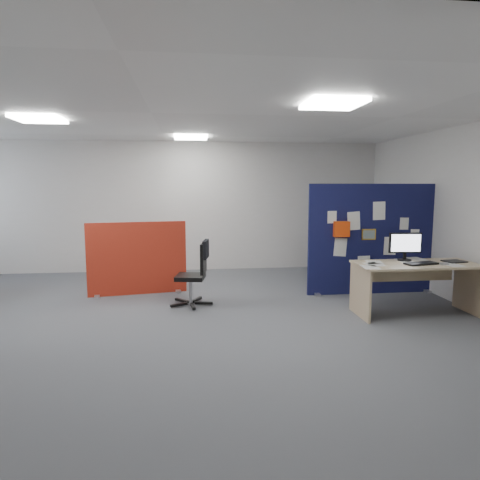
{
  "coord_description": "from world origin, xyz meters",
  "views": [
    {
      "loc": [
        0.46,
        -5.56,
        1.81
      ],
      "look_at": [
        1.19,
        0.65,
        1.0
      ],
      "focal_mm": 32.0,
      "sensor_mm": 36.0,
      "label": 1
    }
  ],
  "objects": [
    {
      "name": "floor",
      "position": [
        0.0,
        0.0,
        0.0
      ],
      "size": [
        9.0,
        9.0,
        0.0
      ],
      "primitive_type": "plane",
      "color": "#505257",
      "rests_on": "ground"
    },
    {
      "name": "paper_tray",
      "position": [
        4.16,
        -0.02,
        0.74
      ],
      "size": [
        0.31,
        0.27,
        0.01
      ],
      "primitive_type": "cube",
      "rotation": [
        0.0,
        0.0,
        0.18
      ],
      "color": "black",
      "rests_on": "main_desk"
    },
    {
      "name": "office_chair",
      "position": [
        0.55,
        0.76,
        0.56
      ],
      "size": [
        0.65,
        0.64,
        0.98
      ],
      "rotation": [
        0.0,
        0.0,
        -0.18
      ],
      "color": "black",
      "rests_on": "floor"
    },
    {
      "name": "wall_back",
      "position": [
        0.0,
        3.5,
        1.35
      ],
      "size": [
        9.0,
        0.02,
        2.7
      ],
      "primitive_type": "cube",
      "color": "silver",
      "rests_on": "floor"
    },
    {
      "name": "mouse",
      "position": [
        3.88,
        -0.22,
        0.74
      ],
      "size": [
        0.1,
        0.06,
        0.03
      ],
      "primitive_type": "cube",
      "rotation": [
        0.0,
        0.0,
        0.0
      ],
      "color": "#A1A0A6",
      "rests_on": "main_desk"
    },
    {
      "name": "ceiling",
      "position": [
        0.0,
        0.0,
        2.7
      ],
      "size": [
        9.0,
        7.0,
        0.02
      ],
      "primitive_type": "cube",
      "color": "white",
      "rests_on": "wall_back"
    },
    {
      "name": "red_divider",
      "position": [
        -0.41,
        1.54,
        0.59
      ],
      "size": [
        1.6,
        0.3,
        1.21
      ],
      "rotation": [
        0.0,
        0.0,
        0.16
      ],
      "color": "#AF2616",
      "rests_on": "floor"
    },
    {
      "name": "ceiling_lights",
      "position": [
        0.33,
        0.67,
        2.67
      ],
      "size": [
        4.1,
        4.1,
        0.04
      ],
      "color": "white",
      "rests_on": "ceiling"
    },
    {
      "name": "wall_right",
      "position": [
        4.5,
        0.0,
        1.35
      ],
      "size": [
        0.02,
        7.0,
        2.7
      ],
      "primitive_type": "cube",
      "color": "silver",
      "rests_on": "floor"
    },
    {
      "name": "keyboard",
      "position": [
        3.59,
        -0.15,
        0.74
      ],
      "size": [
        0.48,
        0.27,
        0.02
      ],
      "primitive_type": "cube",
      "rotation": [
        0.0,
        0.0,
        0.2
      ],
      "color": "black",
      "rests_on": "main_desk"
    },
    {
      "name": "navy_divider",
      "position": [
        3.46,
        1.15,
        0.91
      ],
      "size": [
        2.22,
        0.3,
        1.83
      ],
      "color": "#11103C",
      "rests_on": "floor"
    },
    {
      "name": "main_desk",
      "position": [
        3.58,
        -0.02,
        0.56
      ],
      "size": [
        1.67,
        0.74,
        0.73
      ],
      "color": "tan",
      "rests_on": "floor"
    },
    {
      "name": "desk_papers",
      "position": [
        3.34,
        -0.01,
        0.73
      ],
      "size": [
        1.43,
        0.85,
        0.0
      ],
      "color": "white",
      "rests_on": "main_desk"
    },
    {
      "name": "wall_front",
      "position": [
        0.0,
        -3.5,
        1.35
      ],
      "size": [
        9.0,
        0.02,
        2.7
      ],
      "primitive_type": "cube",
      "color": "silver",
      "rests_on": "floor"
    },
    {
      "name": "monitor_main",
      "position": [
        3.5,
        0.14,
        0.96
      ],
      "size": [
        0.46,
        0.19,
        0.4
      ],
      "rotation": [
        0.0,
        0.0,
        -0.09
      ],
      "color": "black",
      "rests_on": "main_desk"
    }
  ]
}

